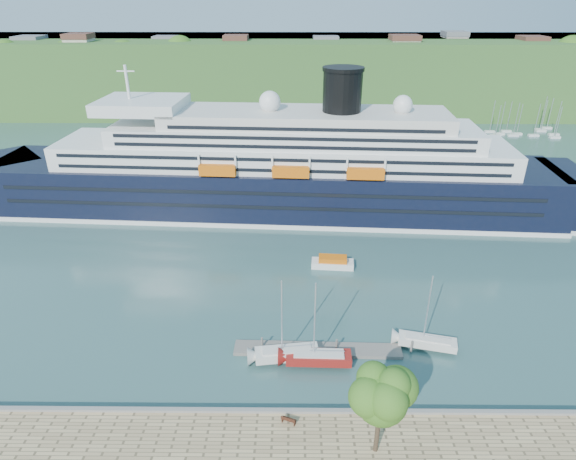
# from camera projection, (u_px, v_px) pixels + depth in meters

# --- Properties ---
(ground) EXTENTS (400.00, 400.00, 0.00)m
(ground) POSITION_uv_depth(u_px,v_px,m) (304.00, 418.00, 48.33)
(ground) COLOR #2D504F
(ground) RESTS_ON ground
(far_hillside) EXTENTS (400.00, 50.00, 24.00)m
(far_hillside) POSITION_uv_depth(u_px,v_px,m) (296.00, 73.00, 172.81)
(far_hillside) COLOR #355E25
(far_hillside) RESTS_ON ground
(quay_coping) EXTENTS (220.00, 0.50, 0.30)m
(quay_coping) POSITION_uv_depth(u_px,v_px,m) (304.00, 411.00, 47.64)
(quay_coping) COLOR slate
(quay_coping) RESTS_ON promenade
(cruise_ship) EXTENTS (121.31, 24.57, 27.06)m
(cruise_ship) POSITION_uv_depth(u_px,v_px,m) (271.00, 143.00, 88.22)
(cruise_ship) COLOR black
(cruise_ship) RESTS_ON ground
(park_bench) EXTENTS (1.63, 1.12, 0.96)m
(park_bench) POSITION_uv_depth(u_px,v_px,m) (289.00, 419.00, 46.29)
(park_bench) COLOR #4D2416
(park_bench) RESTS_ON promenade
(promenade_tree) EXTENTS (6.21, 6.21, 10.29)m
(promenade_tree) POSITION_uv_depth(u_px,v_px,m) (380.00, 409.00, 41.47)
(promenade_tree) COLOR #2D651A
(promenade_tree) RESTS_ON promenade
(floating_pontoon) EXTENTS (19.91, 2.95, 0.44)m
(floating_pontoon) POSITION_uv_depth(u_px,v_px,m) (318.00, 349.00, 57.19)
(floating_pontoon) COLOR slate
(floating_pontoon) RESTS_ON ground
(sailboat_white_near) EXTENTS (8.32, 3.33, 10.45)m
(sailboat_white_near) POSITION_uv_depth(u_px,v_px,m) (287.00, 324.00, 53.49)
(sailboat_white_near) COLOR silver
(sailboat_white_near) RESTS_ON ground
(sailboat_red) EXTENTS (8.25, 2.49, 10.58)m
(sailboat_red) POSITION_uv_depth(u_px,v_px,m) (320.00, 328.00, 52.80)
(sailboat_red) COLOR maroon
(sailboat_red) RESTS_ON ground
(sailboat_white_far) EXTENTS (7.73, 3.75, 9.63)m
(sailboat_white_far) POSITION_uv_depth(u_px,v_px,m) (432.00, 315.00, 55.59)
(sailboat_white_far) COLOR silver
(sailboat_white_far) RESTS_ON ground
(tender_launch) EXTENTS (6.72, 2.76, 1.81)m
(tender_launch) POSITION_uv_depth(u_px,v_px,m) (333.00, 262.00, 74.38)
(tender_launch) COLOR #D8600C
(tender_launch) RESTS_ON ground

